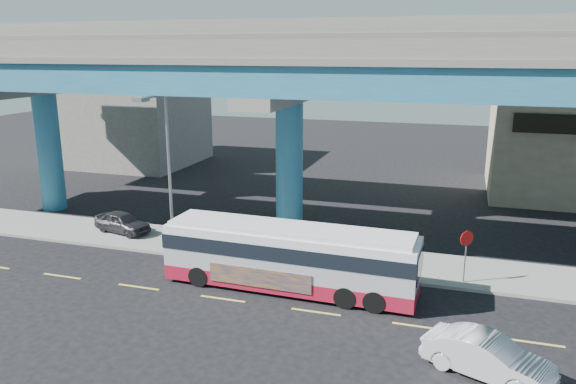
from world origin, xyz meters
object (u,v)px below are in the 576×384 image
(sedan, at_px, (488,357))
(street_lamp, at_px, (162,151))
(transit_bus, at_px, (289,255))
(parked_car, at_px, (122,222))
(stop_sign, at_px, (466,245))

(sedan, height_order, street_lamp, street_lamp)
(transit_bus, bearing_deg, street_lamp, 166.41)
(sedan, distance_m, street_lamp, 16.91)
(sedan, xyz_separation_m, parked_car, (-19.02, 8.66, 0.07))
(sedan, xyz_separation_m, stop_sign, (-0.77, 7.15, 1.19))
(street_lamp, bearing_deg, stop_sign, 3.03)
(sedan, height_order, parked_car, sedan)
(transit_bus, relative_size, street_lamp, 1.37)
(transit_bus, bearing_deg, parked_car, 161.07)
(stop_sign, bearing_deg, parked_car, 157.03)
(transit_bus, xyz_separation_m, street_lamp, (-6.97, 1.91, 3.82))
(parked_car, relative_size, street_lamp, 0.45)
(transit_bus, height_order, sedan, transit_bus)
(transit_bus, height_order, parked_car, transit_bus)
(street_lamp, xyz_separation_m, stop_sign, (14.16, 0.75, -3.51))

